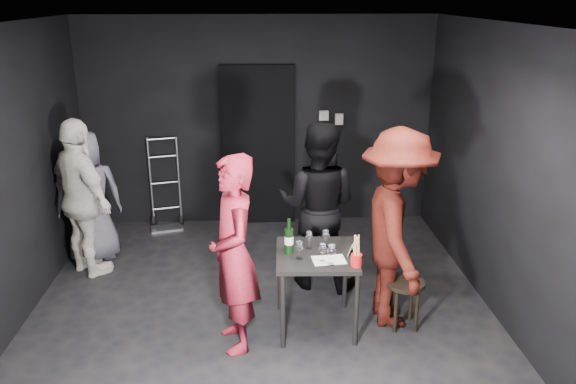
{
  "coord_description": "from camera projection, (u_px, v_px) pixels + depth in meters",
  "views": [
    {
      "loc": [
        -0.01,
        -4.65,
        2.94
      ],
      "look_at": [
        0.26,
        0.25,
        1.2
      ],
      "focal_mm": 35.0,
      "sensor_mm": 36.0,
      "label": 1
    }
  ],
  "objects": [
    {
      "name": "wall_right",
      "position": [
        510.0,
        181.0,
        5.03
      ],
      "size": [
        0.04,
        5.0,
        2.7
      ],
      "primitive_type": "cube",
      "color": "black",
      "rests_on": "ground"
    },
    {
      "name": "wine_glass_f",
      "position": [
        326.0,
        239.0,
        5.07
      ],
      "size": [
        0.09,
        0.09,
        0.19
      ],
      "primitive_type": null,
      "rotation": [
        0.0,
        0.0,
        0.34
      ],
      "color": "white",
      "rests_on": "tasting_table"
    },
    {
      "name": "ceiling",
      "position": [
        257.0,
        25.0,
        4.46
      ],
      "size": [
        4.5,
        5.0,
        0.02
      ],
      "primitive_type": "cube",
      "color": "silver",
      "rests_on": "ground"
    },
    {
      "name": "tasting_mat",
      "position": [
        329.0,
        260.0,
        4.87
      ],
      "size": [
        0.3,
        0.21,
        0.0
      ],
      "primitive_type": "cube",
      "rotation": [
        0.0,
        0.0,
        0.09
      ],
      "color": "white",
      "rests_on": "tasting_table"
    },
    {
      "name": "wall_front",
      "position": [
        264.0,
        363.0,
        2.56
      ],
      "size": [
        4.5,
        0.04,
        2.7
      ],
      "primitive_type": "cube",
      "color": "black",
      "rests_on": "ground"
    },
    {
      "name": "floor",
      "position": [
        262.0,
        319.0,
        5.37
      ],
      "size": [
        4.5,
        5.0,
        0.02
      ],
      "primitive_type": "cube",
      "color": "black",
      "rests_on": "ground"
    },
    {
      "name": "bystander_cream",
      "position": [
        80.0,
        186.0,
        5.92
      ],
      "size": [
        1.24,
        1.24,
        2.03
      ],
      "primitive_type": "imported",
      "rotation": [
        0.0,
        0.0,
        2.36
      ],
      "color": "white",
      "rests_on": "floor"
    },
    {
      "name": "wine_glass_e",
      "position": [
        331.0,
        254.0,
        4.77
      ],
      "size": [
        0.09,
        0.09,
        0.2
      ],
      "primitive_type": null,
      "rotation": [
        0.0,
        0.0,
        -0.23
      ],
      "color": "white",
      "rests_on": "tasting_table"
    },
    {
      "name": "breadstick_cup",
      "position": [
        357.0,
        251.0,
        4.73
      ],
      "size": [
        0.1,
        0.1,
        0.3
      ],
      "rotation": [
        0.0,
        0.0,
        -0.27
      ],
      "color": "red",
      "rests_on": "tasting_table"
    },
    {
      "name": "wine_glass_a",
      "position": [
        299.0,
        249.0,
        4.87
      ],
      "size": [
        0.08,
        0.08,
        0.18
      ],
      "primitive_type": null,
      "rotation": [
        0.0,
        0.0,
        0.26
      ],
      "color": "white",
      "rests_on": "tasting_table"
    },
    {
      "name": "woman_black",
      "position": [
        318.0,
        191.0,
        5.7
      ],
      "size": [
        1.13,
        0.84,
        2.08
      ],
      "primitive_type": "imported",
      "rotation": [
        0.0,
        0.0,
        2.83
      ],
      "color": "black",
      "rests_on": "floor"
    },
    {
      "name": "stool",
      "position": [
        405.0,
        290.0,
        5.13
      ],
      "size": [
        0.35,
        0.35,
        0.47
      ],
      "rotation": [
        0.0,
        0.0,
        0.21
      ],
      "color": "black",
      "rests_on": "floor"
    },
    {
      "name": "wallbox_lower",
      "position": [
        339.0,
        119.0,
        7.26
      ],
      "size": [
        0.1,
        0.06,
        0.14
      ],
      "primitive_type": "cube",
      "color": "#B7B7B2",
      "rests_on": "wall_back"
    },
    {
      "name": "doorway",
      "position": [
        258.0,
        147.0,
        7.31
      ],
      "size": [
        0.95,
        0.1,
        2.1
      ],
      "primitive_type": "cube",
      "color": "black",
      "rests_on": "ground"
    },
    {
      "name": "reserved_card",
      "position": [
        352.0,
        248.0,
        4.98
      ],
      "size": [
        0.14,
        0.17,
        0.11
      ],
      "primitive_type": null,
      "rotation": [
        0.0,
        0.0,
        -0.42
      ],
      "color": "white",
      "rests_on": "tasting_table"
    },
    {
      "name": "man_maroon",
      "position": [
        398.0,
        206.0,
        4.99
      ],
      "size": [
        0.72,
        1.5,
        2.3
      ],
      "primitive_type": "imported",
      "rotation": [
        0.0,
        0.0,
        1.55
      ],
      "color": "#3D0F09",
      "rests_on": "floor"
    },
    {
      "name": "bystander_grey",
      "position": [
        89.0,
        196.0,
        6.33
      ],
      "size": [
        0.87,
        0.72,
        1.57
      ],
      "primitive_type": "imported",
      "rotation": [
        0.0,
        0.0,
        3.6
      ],
      "color": "#555361",
      "rests_on": "floor"
    },
    {
      "name": "wine_glass_c",
      "position": [
        309.0,
        239.0,
        5.07
      ],
      "size": [
        0.07,
        0.07,
        0.18
      ],
      "primitive_type": null,
      "rotation": [
        0.0,
        0.0,
        -0.08
      ],
      "color": "white",
      "rests_on": "tasting_table"
    },
    {
      "name": "wine_glass_d",
      "position": [
        323.0,
        252.0,
        4.83
      ],
      "size": [
        0.09,
        0.09,
        0.18
      ],
      "primitive_type": null,
      "rotation": [
        0.0,
        0.0,
        0.34
      ],
      "color": "white",
      "rests_on": "tasting_table"
    },
    {
      "name": "wallbox_upper",
      "position": [
        324.0,
        116.0,
        7.23
      ],
      "size": [
        0.12,
        0.06,
        0.12
      ],
      "primitive_type": "cube",
      "color": "#B7B7B2",
      "rests_on": "wall_back"
    },
    {
      "name": "wine_bottle",
      "position": [
        289.0,
        240.0,
        4.97
      ],
      "size": [
        0.08,
        0.08,
        0.33
      ],
      "rotation": [
        0.0,
        0.0,
        -0.37
      ],
      "color": "black",
      "rests_on": "tasting_table"
    },
    {
      "name": "wine_glass_b",
      "position": [
        289.0,
        240.0,
        5.02
      ],
      "size": [
        0.08,
        0.08,
        0.2
      ],
      "primitive_type": null,
      "rotation": [
        0.0,
        0.0,
        0.0
      ],
      "color": "white",
      "rests_on": "tasting_table"
    },
    {
      "name": "server_red",
      "position": [
        233.0,
        240.0,
        4.66
      ],
      "size": [
        0.65,
        0.83,
        2.01
      ],
      "primitive_type": "imported",
      "rotation": [
        0.0,
        0.0,
        -1.31
      ],
      "color": "maroon",
      "rests_on": "floor"
    },
    {
      "name": "hand_truck",
      "position": [
        167.0,
        211.0,
        7.4
      ],
      "size": [
        0.41,
        0.34,
        1.22
      ],
      "rotation": [
        0.0,
        0.0,
        0.24
      ],
      "color": "#B2B2B7",
      "rests_on": "floor"
    },
    {
      "name": "wall_back",
      "position": [
        258.0,
        123.0,
        7.26
      ],
      "size": [
        4.5,
        0.04,
        2.7
      ],
      "primitive_type": "cube",
      "color": "black",
      "rests_on": "ground"
    },
    {
      "name": "tasting_table",
      "position": [
        316.0,
        263.0,
        5.04
      ],
      "size": [
        0.72,
        0.72,
        0.75
      ],
      "rotation": [
        0.0,
        0.0,
        -0.05
      ],
      "color": "black",
      "rests_on": "floor"
    }
  ]
}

